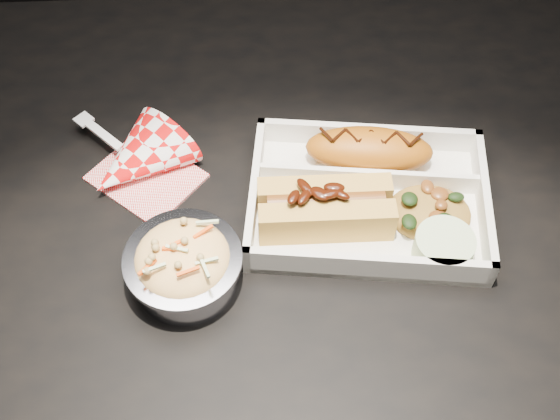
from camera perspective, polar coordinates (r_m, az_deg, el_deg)
The scene contains 8 objects.
dining_table at distance 0.82m, azimuth -0.14°, elevation -5.15°, with size 1.20×0.80×0.75m.
food_tray at distance 0.76m, azimuth 7.10°, elevation 0.70°, with size 0.27×0.21×0.04m.
fried_pastry at distance 0.78m, azimuth 7.25°, elevation 4.87°, with size 0.14×0.06×0.05m, color #AD5C11.
hotdog at distance 0.72m, azimuth 3.73°, elevation 0.29°, with size 0.14×0.06×0.06m.
fried_rice_mound at distance 0.75m, azimuth 12.16°, elevation 0.29°, with size 0.09×0.07×0.03m, color #AA7C31.
cupcake_liner at distance 0.72m, azimuth 13.14°, elevation -3.00°, with size 0.06×0.06×0.03m, color beige.
foil_coleslaw_cup at distance 0.69m, azimuth -7.84°, elevation -4.36°, with size 0.12×0.12×0.07m.
napkin_fork at distance 0.79m, azimuth -11.63°, elevation 3.84°, with size 0.16×0.16×0.10m.
Camera 1 is at (-0.02, -0.42, 1.36)m, focal length 45.00 mm.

